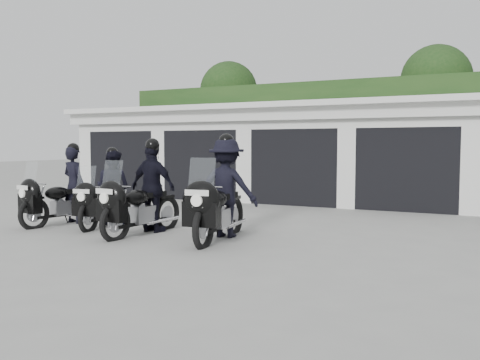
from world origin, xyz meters
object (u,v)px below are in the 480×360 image
at_px(police_bike_b, 109,192).
at_px(police_bike_d, 223,193).
at_px(police_bike_a, 63,191).
at_px(police_bike_c, 147,192).

relative_size(police_bike_b, police_bike_d, 0.86).
bearing_deg(police_bike_b, police_bike_d, -13.96).
distance_m(police_bike_b, police_bike_d, 2.94).
relative_size(police_bike_a, police_bike_b, 1.05).
relative_size(police_bike_b, police_bike_c, 0.90).
relative_size(police_bike_a, police_bike_c, 0.95).
height_order(police_bike_a, police_bike_b, police_bike_a).
xyz_separation_m(police_bike_b, police_bike_d, (2.93, -0.24, 0.12)).
bearing_deg(police_bike_d, police_bike_c, 179.79).
bearing_deg(police_bike_a, police_bike_b, 26.97).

